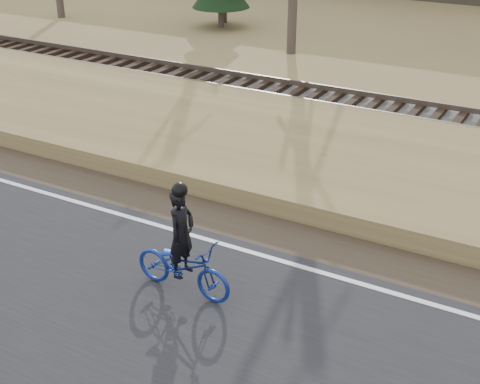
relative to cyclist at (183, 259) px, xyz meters
The scene contains 8 objects.
ground 2.91m from the cyclist, 148.89° to the left, with size 120.00×120.00×0.00m, color #99834E.
road 2.72m from the cyclist, 156.81° to the right, with size 120.00×6.00×0.06m, color black.
edge_line 3.01m from the cyclist, 145.55° to the left, with size 120.00×0.12×0.01m, color silver.
shoulder 3.66m from the cyclist, 132.30° to the left, with size 120.00×1.60×0.04m, color #473A2B.
embankment 6.18m from the cyclist, 113.16° to the left, with size 120.00×5.00×0.44m, color #99834E.
ballast 9.78m from the cyclist, 104.36° to the left, with size 120.00×3.00×0.45m, color slate.
railroad 9.77m from the cyclist, 104.36° to the left, with size 120.00×2.40×0.29m.
cyclist is the anchor object (origin of this frame).
Camera 1 is at (7.91, -9.30, 6.58)m, focal length 50.00 mm.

